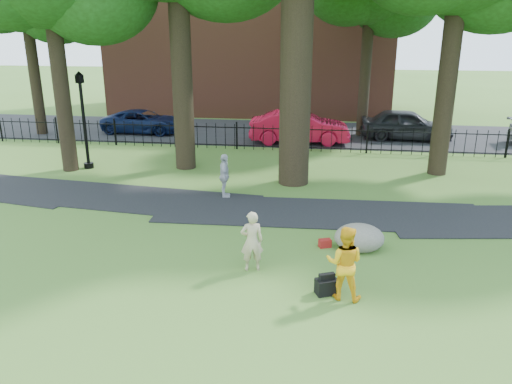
# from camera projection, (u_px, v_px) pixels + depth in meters

# --- Properties ---
(ground) EXTENTS (120.00, 120.00, 0.00)m
(ground) POSITION_uv_depth(u_px,v_px,m) (273.00, 269.00, 11.88)
(ground) COLOR #406724
(ground) RESTS_ON ground
(footpath) EXTENTS (36.07, 3.85, 0.03)m
(footpath) POSITION_uv_depth(u_px,v_px,m) (319.00, 213.00, 15.42)
(footpath) COLOR black
(footpath) RESTS_ON ground
(street) EXTENTS (80.00, 7.00, 0.02)m
(street) POSITION_uv_depth(u_px,v_px,m) (304.00, 134.00, 26.92)
(street) COLOR black
(street) RESTS_ON ground
(iron_fence) EXTENTS (44.00, 0.04, 1.20)m
(iron_fence) POSITION_uv_depth(u_px,v_px,m) (301.00, 138.00, 22.97)
(iron_fence) COLOR black
(iron_fence) RESTS_ON ground
(brick_building) EXTENTS (18.00, 8.00, 12.00)m
(brick_building) POSITION_uv_depth(u_px,v_px,m) (252.00, 19.00, 33.07)
(brick_building) COLOR brown
(brick_building) RESTS_ON ground
(woman) EXTENTS (0.61, 0.48, 1.47)m
(woman) POSITION_uv_depth(u_px,v_px,m) (252.00, 241.00, 11.63)
(woman) COLOR tan
(woman) RESTS_ON ground
(man) EXTENTS (0.87, 0.72, 1.62)m
(man) POSITION_uv_depth(u_px,v_px,m) (344.00, 263.00, 10.39)
(man) COLOR #ECA713
(man) RESTS_ON ground
(pedestrian) EXTENTS (0.51, 0.93, 1.51)m
(pedestrian) POSITION_uv_depth(u_px,v_px,m) (224.00, 176.00, 16.63)
(pedestrian) COLOR #B0B0B5
(pedestrian) RESTS_ON ground
(boulder) EXTENTS (1.39, 1.12, 0.75)m
(boulder) POSITION_uv_depth(u_px,v_px,m) (359.00, 236.00, 12.83)
(boulder) COLOR #6D665B
(boulder) RESTS_ON ground
(lamppost) EXTENTS (0.38, 0.38, 3.87)m
(lamppost) POSITION_uv_depth(u_px,v_px,m) (84.00, 122.00, 19.80)
(lamppost) COLOR black
(lamppost) RESTS_ON ground
(backpack) EXTENTS (0.54, 0.45, 0.34)m
(backpack) POSITION_uv_depth(u_px,v_px,m) (326.00, 287.00, 10.73)
(backpack) COLOR black
(backpack) RESTS_ON ground
(red_bag) EXTENTS (0.36, 0.29, 0.21)m
(red_bag) POSITION_uv_depth(u_px,v_px,m) (325.00, 243.00, 13.04)
(red_bag) COLOR maroon
(red_bag) RESTS_ON ground
(red_sedan) EXTENTS (4.95, 1.97, 1.60)m
(red_sedan) POSITION_uv_depth(u_px,v_px,m) (299.00, 127.00, 24.53)
(red_sedan) COLOR #BB0E2D
(red_sedan) RESTS_ON ground
(navy_van) EXTENTS (4.45, 2.13, 1.22)m
(navy_van) POSITION_uv_depth(u_px,v_px,m) (143.00, 121.00, 26.99)
(navy_van) COLOR #0B1639
(navy_van) RESTS_ON ground
(grey_car) EXTENTS (4.70, 2.19, 1.56)m
(grey_car) POSITION_uv_depth(u_px,v_px,m) (407.00, 125.00, 25.24)
(grey_car) COLOR black
(grey_car) RESTS_ON ground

